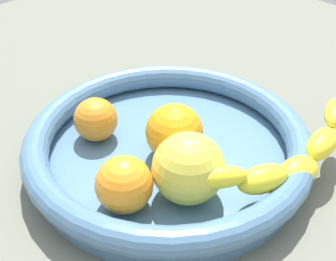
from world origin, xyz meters
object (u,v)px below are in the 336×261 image
at_px(fruit_bowl, 168,146).
at_px(orange_mid_left, 176,131).
at_px(banana_draped_left, 292,160).
at_px(orange_mid_right, 96,119).
at_px(apple_yellow, 188,168).
at_px(orange_front, 124,185).

height_order(fruit_bowl, orange_mid_left, orange_mid_left).
distance_m(banana_draped_left, orange_mid_right, 0.23).
bearing_deg(orange_mid_right, fruit_bowl, 115.89).
bearing_deg(fruit_bowl, apple_yellow, 59.21).
bearing_deg(fruit_bowl, orange_mid_left, 109.53).
bearing_deg(orange_front, apple_yellow, 147.32).
height_order(orange_front, orange_mid_right, orange_front).
relative_size(orange_mid_right, apple_yellow, 0.71).
height_order(orange_mid_left, orange_mid_right, orange_mid_left).
distance_m(orange_front, orange_mid_right, 0.12).
distance_m(fruit_bowl, orange_mid_left, 0.03).
bearing_deg(orange_front, orange_mid_left, -168.09).
distance_m(fruit_bowl, orange_mid_right, 0.09).
xyz_separation_m(fruit_bowl, orange_front, (0.09, 0.03, 0.02)).
xyz_separation_m(fruit_bowl, orange_mid_left, (-0.00, 0.01, 0.03)).
bearing_deg(orange_mid_left, orange_mid_right, -64.76).
relative_size(orange_front, apple_yellow, 0.78).
relative_size(fruit_bowl, apple_yellow, 4.47).
height_order(banana_draped_left, orange_mid_right, banana_draped_left).
xyz_separation_m(orange_front, orange_mid_right, (-0.05, -0.11, -0.00)).
bearing_deg(orange_front, fruit_bowl, -162.13).
distance_m(banana_draped_left, apple_yellow, 0.11).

